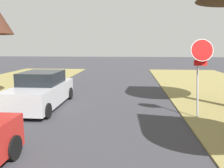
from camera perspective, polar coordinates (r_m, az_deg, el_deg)
name	(u,v)px	position (r m, az deg, el deg)	size (l,w,h in m)	color
stop_sign_far	(201,62)	(9.23, 20.55, 5.06)	(0.81, 0.67, 2.92)	#9EA0A5
parked_sedan_silver	(41,91)	(11.07, -16.72, -1.60)	(1.95, 4.41, 1.57)	#BCBCC1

